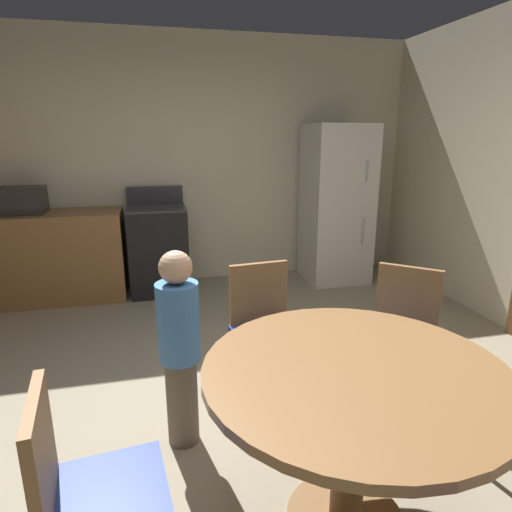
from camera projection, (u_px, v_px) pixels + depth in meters
The scene contains 11 objects.
ground_plane at pixel (229, 429), 2.52m from camera, with size 14.00×14.00×0.00m, color gray.
wall_back at pixel (182, 162), 4.86m from camera, with size 5.53×0.12×2.70m, color beige.
kitchen_counter at pixel (31, 258), 4.38m from camera, with size 1.80×0.60×0.90m, color olive.
oven_range at pixel (158, 249), 4.66m from camera, with size 0.60×0.60×1.10m.
refrigerator at pixel (336, 204), 4.95m from camera, with size 0.68×0.68×1.76m.
microwave at pixel (20, 200), 4.22m from camera, with size 0.44×0.32×0.26m, color #2D2B28.
dining_table at pixel (353, 401), 1.76m from camera, with size 1.21×1.21×0.76m.
chair_northeast at pixel (402, 330), 2.64m from camera, with size 0.57×0.57×0.87m.
chair_west at pixel (85, 491), 1.45m from camera, with size 0.44×0.44×0.87m.
chair_north at pixel (265, 325), 2.71m from camera, with size 0.44×0.44×0.87m.
person_child at pixel (179, 345), 2.28m from camera, with size 0.31×0.31×1.09m.
Camera 1 is at (-0.35, -2.13, 1.64)m, focal length 30.62 mm.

